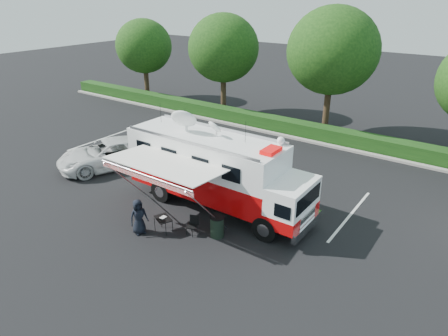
# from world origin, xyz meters

# --- Properties ---
(ground_plane) EXTENTS (120.00, 120.00, 0.00)m
(ground_plane) POSITION_xyz_m (0.00, 0.00, 0.00)
(ground_plane) COLOR black
(ground_plane) RESTS_ON ground
(back_border) EXTENTS (60.00, 6.14, 8.87)m
(back_border) POSITION_xyz_m (1.14, 12.90, 5.00)
(back_border) COLOR #9E998E
(back_border) RESTS_ON ground_plane
(stall_lines) EXTENTS (24.12, 5.50, 0.01)m
(stall_lines) POSITION_xyz_m (-0.50, 3.00, 0.00)
(stall_lines) COLOR silver
(stall_lines) RESTS_ON ground_plane
(command_truck) EXTENTS (9.33, 2.57, 4.48)m
(command_truck) POSITION_xyz_m (-0.08, -0.00, 1.92)
(command_truck) COLOR black
(command_truck) RESTS_ON ground_plane
(awning) EXTENTS (5.09, 2.63, 3.08)m
(awning) POSITION_xyz_m (-0.92, -2.67, 2.88)
(awning) COLOR white
(awning) RESTS_ON ground_plane
(white_suv) EXTENTS (4.90, 6.46, 1.63)m
(white_suv) POSITION_xyz_m (-8.16, 0.20, 0.00)
(white_suv) COLOR silver
(white_suv) RESTS_ON ground_plane
(person) EXTENTS (0.76, 0.92, 1.61)m
(person) POSITION_xyz_m (-1.42, -3.78, 0.00)
(person) COLOR black
(person) RESTS_ON ground_plane
(folding_table) EXTENTS (0.96, 0.84, 0.68)m
(folding_table) POSITION_xyz_m (-0.65, -3.10, 0.63)
(folding_table) COLOR black
(folding_table) RESTS_ON ground_plane
(folding_chair) EXTENTS (0.53, 0.56, 0.85)m
(folding_chair) POSITION_xyz_m (0.49, -2.46, 0.50)
(folding_chair) COLOR black
(folding_chair) RESTS_ON ground_plane
(trash_bin) EXTENTS (0.64, 0.64, 0.95)m
(trash_bin) POSITION_xyz_m (1.45, -2.02, 0.48)
(trash_bin) COLOR black
(trash_bin) RESTS_ON ground_plane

